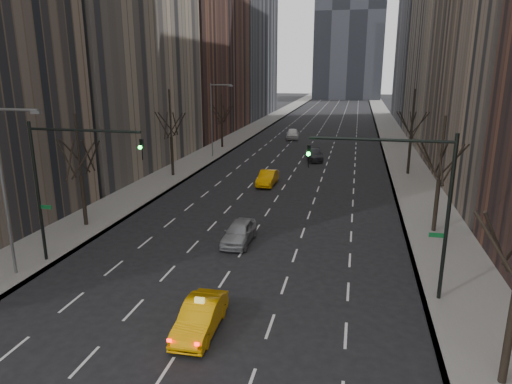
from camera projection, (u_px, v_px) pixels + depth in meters
The scene contains 16 objects.
sidewalk_left at pixel (250, 131), 81.56m from camera, with size 4.50×320.00×0.15m, color slate.
sidewalk_right at pixel (392, 135), 76.46m from camera, with size 4.50×320.00×0.15m, color slate.
tree_lw_b at pixel (81, 176), 31.55m from camera, with size 3.36×3.50×7.82m.
tree_lw_c at pixel (171, 138), 46.54m from camera, with size 3.36×3.50×8.74m.
tree_lw_d at pixel (222, 123), 63.63m from camera, with size 3.36×3.50×7.36m.
tree_rw_b at pixel (439, 180), 30.33m from camera, with size 3.36×3.50×7.82m.
tree_rw_c at pixel (411, 137), 47.20m from camera, with size 3.36×3.50×8.74m.
traffic_mast_left at pixel (62, 171), 24.83m from camera, with size 6.69×0.39×8.00m.
traffic_mast_right at pixel (412, 190), 21.04m from camera, with size 6.69×0.39×8.00m.
streetlight_near at pixel (8, 175), 23.27m from camera, with size 2.83×0.22×9.00m.
streetlight_far at pixel (214, 113), 56.25m from camera, with size 2.83×0.22×9.00m.
taxi_sedan at pixel (200, 317), 19.38m from camera, with size 1.44×4.12×1.36m, color #EEA005.
silver_sedan_ahead at pixel (239, 232), 29.33m from camera, with size 1.69×4.19×1.43m, color gray.
far_taxi at pixel (267, 178), 43.89m from camera, with size 1.48×4.24×1.40m, color #FFA605.
far_suv_grey at pixel (315, 155), 55.79m from camera, with size 1.93×4.75×1.38m, color #29292D.
far_car_white at pixel (293, 134), 72.45m from camera, with size 1.95×4.85×1.65m, color silver.
Camera 1 is at (6.46, -9.41, 10.90)m, focal length 32.00 mm.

